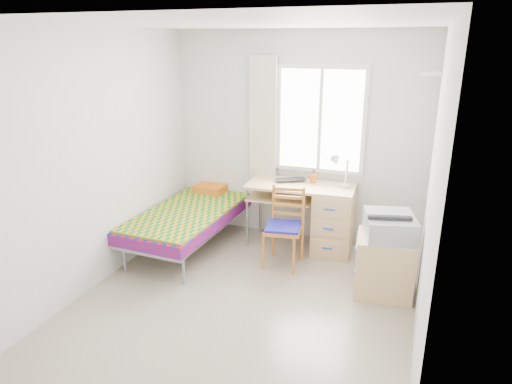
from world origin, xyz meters
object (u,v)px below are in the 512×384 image
Objects in this scene: bed at (193,213)px; cabinet at (384,265)px; desk at (328,217)px; chair at (285,222)px; printer at (390,225)px.

bed is 3.25× the size of cabinet.
chair reaches higher than desk.
chair is 1.19m from printer.
bed is 1.52× the size of desk.
bed reaches higher than desk.
printer is at bearing -47.59° from desk.
desk is 2.13× the size of cabinet.
printer is (2.38, -0.35, 0.32)m from bed.
printer is at bearing -20.95° from chair.
bed is at bearing 164.55° from cabinet.
cabinet is at bearing -6.97° from bed.
chair is 1.44× the size of printer.
desk is 0.64m from chair.
desk is 1.11m from printer.
printer is at bearing 58.61° from cabinet.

